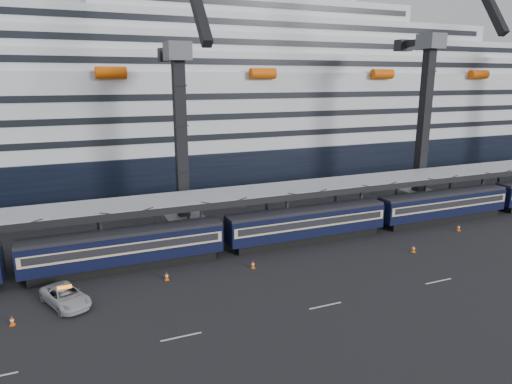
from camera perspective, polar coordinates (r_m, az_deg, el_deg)
ground at (r=49.67m, az=20.30°, el=-8.24°), size 260.00×260.00×0.00m
train at (r=53.62m, az=9.58°, el=-3.40°), size 133.05×3.00×4.05m
canopy at (r=58.55m, az=11.48°, el=1.08°), size 130.00×6.25×5.53m
cruise_ship at (r=85.23m, az=-1.16°, el=10.15°), size 214.09×28.84×34.00m
crane_dark_near at (r=53.50m, az=-9.30°, el=7.24°), size 4.50×17.75×35.08m
crane_dark_mid at (r=69.51m, az=20.57°, el=9.24°), size 4.50×18.24×39.64m
pickup_truck at (r=41.26m, az=-22.71°, el=-11.96°), size 4.42×5.96×1.51m
traffic_cone_a at (r=40.05m, az=-28.20°, el=-13.98°), size 0.39×0.39×0.78m
traffic_cone_b at (r=43.45m, az=-11.10°, el=-10.25°), size 0.41×0.41×0.81m
traffic_cone_c at (r=45.15m, az=-0.39°, el=-9.02°), size 0.40×0.40×0.80m
traffic_cone_d at (r=51.85m, az=19.08°, el=-6.69°), size 0.43×0.43×0.85m
traffic_cone_e at (r=60.98m, az=24.00°, el=-4.06°), size 0.43×0.43×0.86m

